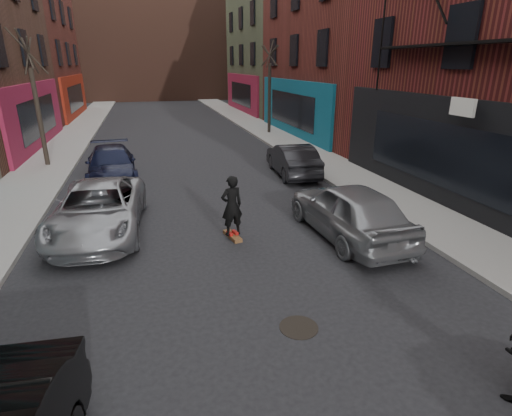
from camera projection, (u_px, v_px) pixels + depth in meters
sidewalk_left at (82, 127)px, 29.07m from camera, size 2.50×84.00×0.13m
sidewalk_right at (248, 121)px, 32.18m from camera, size 2.50×84.00×0.13m
building_far at (152, 43)px, 51.82m from camera, size 40.00×10.00×14.00m
tree_left_far at (34, 90)px, 17.07m from camera, size 2.00×2.00×6.50m
tree_right_far at (270, 79)px, 25.54m from camera, size 2.00×2.00×6.80m
parked_left_far at (99, 209)px, 10.99m from camera, size 2.60×5.08×1.37m
parked_left_end at (111, 164)px, 15.93m from camera, size 2.18×4.70×1.33m
parked_right_far at (349, 210)px, 10.70m from camera, size 2.01×4.55×1.52m
parked_right_end at (293, 159)px, 16.76m from camera, size 1.71×4.12×1.32m
skateboard at (232, 236)px, 10.84m from camera, size 0.39×0.83×0.10m
skateboarder at (232, 206)px, 10.54m from camera, size 0.67×0.51×1.65m
manhole at (299, 327)px, 7.16m from camera, size 0.71×0.71×0.01m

